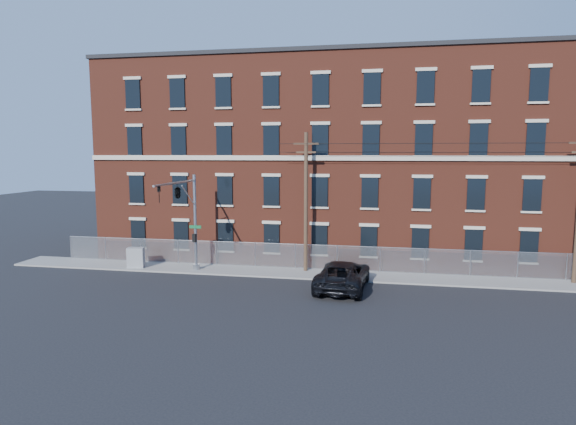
{
  "coord_description": "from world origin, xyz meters",
  "views": [
    {
      "loc": [
        7.02,
        -28.52,
        8.71
      ],
      "look_at": [
        0.99,
        4.0,
        4.58
      ],
      "focal_mm": 30.09,
      "sensor_mm": 36.0,
      "label": 1
    }
  ],
  "objects_px": {
    "traffic_signal_mast": "(182,202)",
    "utility_cabinet": "(136,258)",
    "utility_pole_near": "(306,200)",
    "pickup_truck": "(343,275)"
  },
  "relations": [
    {
      "from": "utility_pole_near",
      "to": "utility_cabinet",
      "type": "bearing_deg",
      "value": -173.69
    },
    {
      "from": "traffic_signal_mast",
      "to": "utility_cabinet",
      "type": "distance_m",
      "value": 6.79
    },
    {
      "from": "utility_pole_near",
      "to": "utility_cabinet",
      "type": "xyz_separation_m",
      "value": [
        -12.65,
        -1.4,
        -4.46
      ]
    },
    {
      "from": "utility_cabinet",
      "to": "utility_pole_near",
      "type": "bearing_deg",
      "value": -4.42
    },
    {
      "from": "pickup_truck",
      "to": "traffic_signal_mast",
      "type": "bearing_deg",
      "value": 2.64
    },
    {
      "from": "traffic_signal_mast",
      "to": "utility_cabinet",
      "type": "bearing_deg",
      "value": 156.55
    },
    {
      "from": "traffic_signal_mast",
      "to": "utility_pole_near",
      "type": "xyz_separation_m",
      "value": [
        8.0,
        3.42,
        -0.05
      ]
    },
    {
      "from": "traffic_signal_mast",
      "to": "utility_pole_near",
      "type": "relative_size",
      "value": 0.7
    },
    {
      "from": "utility_cabinet",
      "to": "traffic_signal_mast",
      "type": "bearing_deg",
      "value": -34.18
    },
    {
      "from": "traffic_signal_mast",
      "to": "pickup_truck",
      "type": "relative_size",
      "value": 1.08
    }
  ]
}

